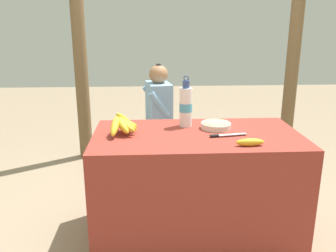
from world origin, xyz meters
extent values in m
plane|color=gray|center=(0.00, 0.00, 0.00)|extent=(12.00, 12.00, 0.00)
cube|color=maroon|center=(0.00, 0.00, 0.37)|extent=(1.35, 0.73, 0.74)
sphere|color=#4C381E|center=(-0.51, 0.03, 0.82)|extent=(0.06, 0.06, 0.06)
ellipsoid|color=gold|center=(-0.52, -0.04, 0.81)|extent=(0.07, 0.18, 0.13)
ellipsoid|color=gold|center=(-0.48, -0.02, 0.81)|extent=(0.13, 0.15, 0.11)
ellipsoid|color=gold|center=(-0.46, -0.01, 0.81)|extent=(0.17, 0.14, 0.10)
ellipsoid|color=gold|center=(-0.46, 0.01, 0.81)|extent=(0.17, 0.08, 0.11)
ellipsoid|color=gold|center=(-0.46, 0.04, 0.81)|extent=(0.16, 0.08, 0.10)
ellipsoid|color=gold|center=(-0.47, 0.06, 0.81)|extent=(0.14, 0.12, 0.14)
ellipsoid|color=gold|center=(-0.47, 0.08, 0.82)|extent=(0.14, 0.16, 0.15)
ellipsoid|color=gold|center=(-0.51, 0.08, 0.81)|extent=(0.04, 0.14, 0.12)
cylinder|color=silver|center=(0.14, 0.11, 0.76)|extent=(0.21, 0.21, 0.04)
torus|color=silver|center=(0.14, 0.11, 0.78)|extent=(0.21, 0.21, 0.01)
cylinder|color=#D1B77A|center=(0.14, 0.11, 0.78)|extent=(0.17, 0.17, 0.01)
cylinder|color=white|center=(-0.06, 0.18, 0.88)|extent=(0.09, 0.09, 0.27)
cylinder|color=#47A8D1|center=(-0.06, 0.18, 0.88)|extent=(0.09, 0.09, 0.06)
cylinder|color=#33477F|center=(-0.06, 0.18, 1.04)|extent=(0.05, 0.05, 0.05)
torus|color=#33477F|center=(-0.06, 0.18, 1.08)|extent=(0.04, 0.01, 0.04)
ellipsoid|color=gold|center=(0.28, -0.25, 0.76)|extent=(0.17, 0.05, 0.05)
cube|color=#BCBCC1|center=(0.22, -0.06, 0.75)|extent=(0.19, 0.06, 0.00)
cylinder|color=black|center=(0.10, -0.08, 0.75)|extent=(0.06, 0.03, 0.02)
cube|color=#4C3823|center=(0.11, 1.13, 0.38)|extent=(1.72, 0.32, 0.04)
cube|color=#4C3823|center=(-0.64, 1.01, 0.18)|extent=(0.06, 0.06, 0.36)
cube|color=#4C3823|center=(0.87, 1.01, 0.18)|extent=(0.06, 0.06, 0.36)
cube|color=#4C3823|center=(-0.64, 1.25, 0.18)|extent=(0.06, 0.06, 0.36)
cube|color=#4C3823|center=(0.87, 1.25, 0.18)|extent=(0.06, 0.06, 0.36)
cylinder|color=#564C60|center=(-0.45, 0.96, 0.20)|extent=(0.09, 0.09, 0.40)
cylinder|color=#564C60|center=(-0.33, 0.98, 0.41)|extent=(0.31, 0.14, 0.09)
cylinder|color=#564C60|center=(-0.48, 1.15, 0.20)|extent=(0.09, 0.09, 0.40)
cylinder|color=#564C60|center=(-0.36, 1.17, 0.41)|extent=(0.31, 0.14, 0.09)
cube|color=#84B7E0|center=(-0.22, 1.10, 0.64)|extent=(0.26, 0.37, 0.50)
cylinder|color=#84B7E0|center=(-0.22, 0.94, 0.73)|extent=(0.21, 0.10, 0.25)
cylinder|color=#84B7E0|center=(-0.27, 1.25, 0.73)|extent=(0.21, 0.10, 0.25)
sphere|color=#9E704C|center=(-0.22, 1.10, 0.97)|extent=(0.18, 0.18, 0.18)
sphere|color=black|center=(-0.22, 1.10, 1.04)|extent=(0.07, 0.07, 0.07)
sphere|color=#4C381E|center=(0.59, 1.13, 0.46)|extent=(0.06, 0.06, 0.06)
ellipsoid|color=#9EB24C|center=(0.60, 1.08, 0.46)|extent=(0.08, 0.15, 0.11)
ellipsoid|color=#9EB24C|center=(0.63, 1.09, 0.46)|extent=(0.15, 0.13, 0.13)
ellipsoid|color=#9EB24C|center=(0.64, 1.13, 0.46)|extent=(0.13, 0.04, 0.12)
ellipsoid|color=#9EB24C|center=(0.63, 1.17, 0.46)|extent=(0.14, 0.14, 0.09)
ellipsoid|color=#9EB24C|center=(0.60, 1.18, 0.46)|extent=(0.07, 0.14, 0.10)
cylinder|color=brown|center=(-1.01, 1.58, 1.20)|extent=(0.14, 0.14, 2.41)
cylinder|color=brown|center=(1.24, 1.58, 1.20)|extent=(0.14, 0.14, 2.41)
camera|label=1|loc=(-0.31, -2.18, 1.44)|focal=38.00mm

